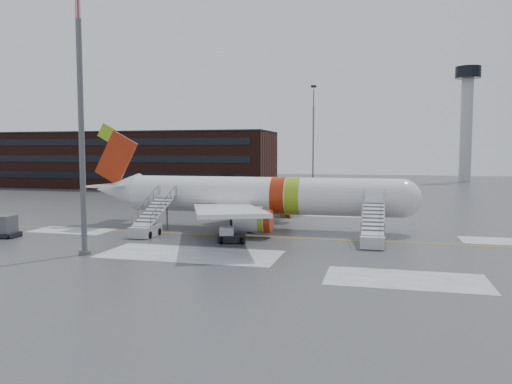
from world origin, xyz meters
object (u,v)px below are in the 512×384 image
(airstair_aft, at_px, (149,224))
(uld_container, at_px, (4,227))
(airliner, at_px, (252,196))
(light_mast_near, at_px, (81,101))
(pushback_tug, at_px, (230,236))
(airstair_fwd, at_px, (373,233))

(airstair_aft, bearing_deg, uld_container, -161.01)
(airliner, xyz_separation_m, light_mast_near, (-9.36, -15.95, 8.44))
(pushback_tug, relative_size, light_mast_near, 0.12)
(airstair_aft, height_order, light_mast_near, light_mast_near)
(airliner, height_order, airstair_fwd, airliner)
(airstair_fwd, bearing_deg, airliner, 152.21)
(airstair_fwd, bearing_deg, pushback_tug, -171.47)
(airstair_aft, bearing_deg, airliner, 37.51)
(pushback_tug, bearing_deg, uld_container, -173.28)
(airstair_fwd, bearing_deg, light_mast_near, -156.61)
(airliner, height_order, light_mast_near, light_mast_near)
(airstair_aft, bearing_deg, light_mast_near, -95.12)
(airliner, relative_size, uld_container, 13.28)
(airstair_aft, relative_size, light_mast_near, 0.34)
(pushback_tug, bearing_deg, airstair_aft, 168.06)
(pushback_tug, distance_m, uld_container, 21.46)
(airstair_fwd, distance_m, pushback_tug, 12.38)
(airstair_fwd, xyz_separation_m, pushback_tug, (-12.23, -1.84, -0.45))
(airliner, distance_m, pushback_tug, 8.83)
(uld_container, distance_m, light_mast_near, 16.83)
(airstair_fwd, relative_size, uld_container, 2.92)
(light_mast_near, bearing_deg, airstair_aft, 84.88)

